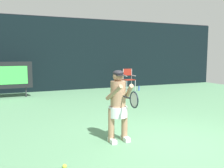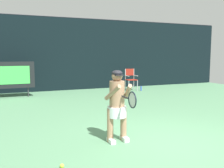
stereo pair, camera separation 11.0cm
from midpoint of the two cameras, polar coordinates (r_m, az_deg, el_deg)
ground at (r=5.16m, az=15.50°, el=-13.92°), size 18.00×22.00×0.03m
backdrop_screen at (r=12.84m, az=-8.84°, el=6.75°), size 18.00×0.12×3.66m
scoreboard at (r=11.13m, az=-22.75°, el=1.87°), size 2.20×0.21×1.50m
umpire_chair at (r=12.58m, az=4.57°, el=1.37°), size 0.52×0.44×1.08m
water_bottle at (r=12.48m, az=6.93°, el=-0.99°), size 0.07×0.07×0.27m
tennis_player at (r=5.10m, az=1.83°, el=-4.37°), size 0.53×0.60×1.48m
tennis_racket at (r=4.56m, az=5.23°, el=-3.59°), size 0.03×0.60×0.31m
tennis_ball_loose at (r=4.23m, az=-10.63°, el=-17.94°), size 0.07×0.07×0.07m
tennis_ball_spare at (r=8.91m, az=1.68°, el=-4.63°), size 0.07×0.07×0.07m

